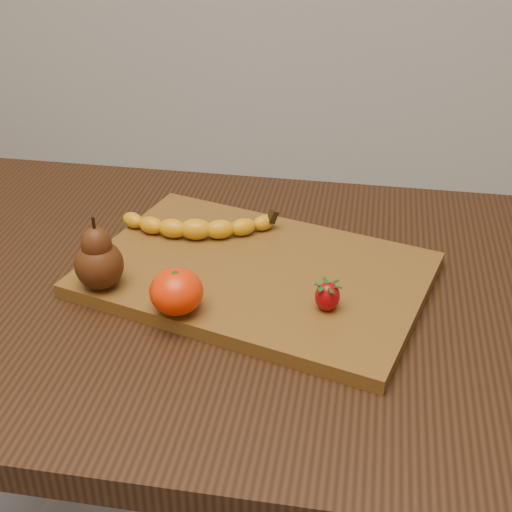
% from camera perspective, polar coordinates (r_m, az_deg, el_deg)
% --- Properties ---
extents(table, '(1.00, 0.70, 0.76)m').
position_cam_1_polar(table, '(1.04, -3.97, -6.66)').
color(table, black).
rests_on(table, ground).
extents(cutting_board, '(0.51, 0.41, 0.02)m').
position_cam_1_polar(cutting_board, '(0.98, 0.00, -1.50)').
color(cutting_board, brown).
rests_on(cutting_board, table).
extents(banana, '(0.20, 0.08, 0.03)m').
position_cam_1_polar(banana, '(1.04, -4.84, 2.14)').
color(banana, orange).
rests_on(banana, cutting_board).
extents(pear, '(0.08, 0.08, 0.10)m').
position_cam_1_polar(pear, '(0.93, -12.56, 0.24)').
color(pear, '#46210B').
rests_on(pear, cutting_board).
extents(mandarin, '(0.07, 0.07, 0.06)m').
position_cam_1_polar(mandarin, '(0.88, -6.39, -2.86)').
color(mandarin, red).
rests_on(mandarin, cutting_board).
extents(strawberry, '(0.04, 0.04, 0.04)m').
position_cam_1_polar(strawberry, '(0.89, 5.74, -3.15)').
color(strawberry, '#9B0408').
rests_on(strawberry, cutting_board).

